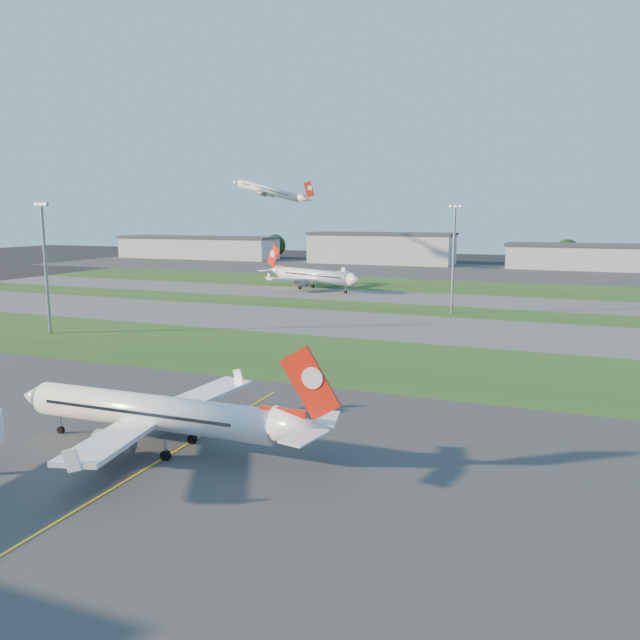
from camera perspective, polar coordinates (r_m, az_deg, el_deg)
The scene contains 21 objects.
ground at distance 62.43m, azimuth -21.01°, elevation -12.93°, with size 700.00×700.00×0.00m, color black.
apron_near at distance 62.42m, azimuth -21.01°, elevation -12.93°, with size 300.00×70.00×0.01m, color #333335.
grass_strip_a at distance 104.71m, azimuth -1.49°, elevation -3.28°, with size 300.00×34.00×0.01m, color #274617.
taxiway_a at distance 135.11m, azimuth 3.99°, elevation -0.39°, with size 300.00×32.00×0.01m, color #515154.
grass_strip_b at distance 158.83m, azimuth 6.72°, elevation 1.05°, with size 300.00×18.00×0.01m, color #274617.
taxiway_b at distance 179.99m, azimuth 8.52°, elevation 2.00°, with size 300.00×26.00×0.01m, color #515154.
grass_strip_c at distance 212.06m, azimuth 10.55°, elevation 3.07°, with size 300.00×40.00×0.01m, color #274617.
apron_far at distance 270.93m, azimuth 13.01°, elevation 4.35°, with size 400.00×80.00×0.01m, color #333335.
yellow_line at distance 59.35m, azimuth -17.33°, elevation -13.91°, with size 0.25×60.00×0.02m, color gold.
airliner_parked at distance 65.13m, azimuth -14.95°, elevation -8.22°, with size 33.69×28.60×10.52m.
airliner_taxiing at distance 197.98m, azimuth -0.60°, elevation 4.04°, with size 36.77×31.35×12.33m.
airliner_departing at distance 271.96m, azimuth -4.68°, elevation 11.69°, with size 34.30×28.97×10.71m.
light_mast_west at distance 133.88m, azimuth -23.83°, elevation 5.12°, with size 3.20×0.70×25.80m.
light_mast_centre at distance 152.26m, azimuth 12.12°, elevation 6.15°, with size 3.20×0.70×25.80m.
hangar_far_west at distance 352.96m, azimuth -11.13°, elevation 6.55°, with size 91.80×23.00×12.20m.
hangar_west at distance 309.28m, azimuth 5.60°, elevation 6.57°, with size 71.40×23.00×15.20m.
hangar_east at distance 297.85m, azimuth 24.50°, elevation 5.27°, with size 81.60×23.00×11.20m.
tree_far_west at distance 386.34m, azimuth -15.13°, elevation 6.69°, with size 11.00×11.00×12.00m.
tree_west at distance 346.52m, azimuth -4.17°, elevation 6.82°, with size 12.10×12.10×13.20m.
tree_mid_west at distance 314.23m, azimuth 10.56°, elevation 6.17°, with size 9.90×9.90×10.80m.
tree_mid_east at distance 311.39m, azimuth 21.62°, elevation 5.82°, with size 11.55×11.55×12.60m.
Camera 1 is at (40.01, -41.96, 23.14)m, focal length 35.00 mm.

